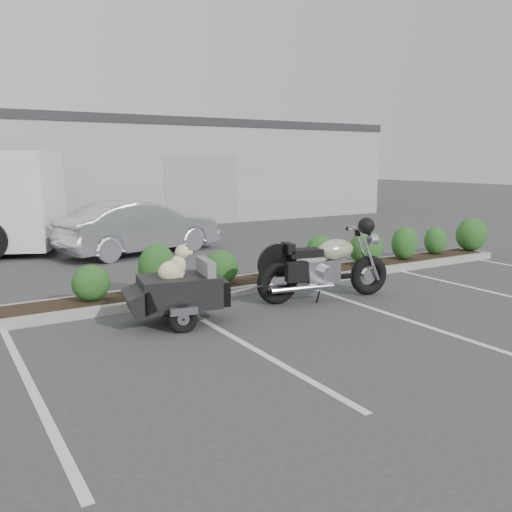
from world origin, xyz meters
TOP-DOWN VIEW (x-y plane):
  - ground at (0.00, 0.00)m, footprint 90.00×90.00m
  - planter_kerb at (1.00, 2.20)m, footprint 12.00×1.00m
  - building at (0.00, 17.00)m, footprint 26.00×10.00m
  - motorcycle at (0.91, 0.71)m, footprint 2.55×1.05m
  - pet_trailer at (-1.88, 0.74)m, footprint 2.07×1.18m
  - sedan at (-0.23, 7.00)m, footprint 4.47×2.34m

SIDE VIEW (x-z plane):
  - ground at x=0.00m, z-range 0.00..0.00m
  - planter_kerb at x=1.00m, z-range 0.00..0.15m
  - pet_trailer at x=-1.88m, z-range -0.10..1.12m
  - motorcycle at x=0.91m, z-range -0.15..1.32m
  - sedan at x=-0.23m, z-range 0.00..1.40m
  - building at x=0.00m, z-range 0.00..4.00m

